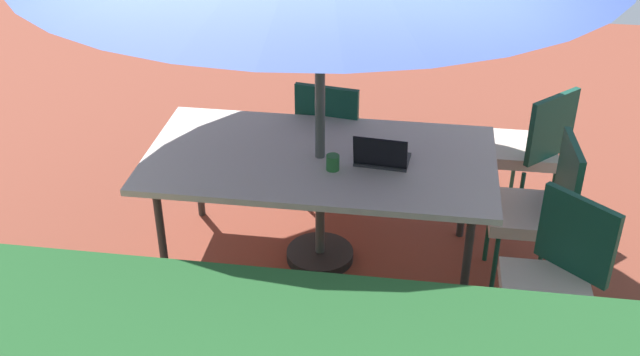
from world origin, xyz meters
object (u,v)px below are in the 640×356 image
(chair_northwest, at_px, (554,278))
(cup, at_px, (333,163))
(chair_southwest, at_px, (530,145))
(dining_table, at_px, (320,163))
(chair_west, at_px, (538,206))
(chair_south, at_px, (332,134))
(laptop, at_px, (382,157))

(chair_northwest, height_order, cup, chair_northwest)
(chair_northwest, distance_m, cup, 1.40)
(chair_southwest, bearing_deg, dining_table, -16.07)
(chair_west, distance_m, cup, 1.27)
(chair_southwest, distance_m, cup, 1.56)
(chair_west, xyz_separation_m, chair_northwest, (-0.01, 0.70, 0.00))
(chair_south, bearing_deg, chair_northwest, 141.86)
(laptop, distance_m, cup, 0.30)
(chair_southwest, distance_m, chair_south, 1.36)
(dining_table, distance_m, laptop, 0.39)
(chair_south, bearing_deg, dining_table, 99.75)
(dining_table, height_order, chair_west, chair_west)
(laptop, bearing_deg, chair_northwest, 149.98)
(chair_southwest, xyz_separation_m, chair_northwest, (0.00, 1.47, 0.00))
(dining_table, xyz_separation_m, cup, (-0.10, 0.15, 0.10))
(chair_south, distance_m, cup, 0.91)
(chair_west, xyz_separation_m, chair_southwest, (-0.02, -0.77, 0.00))
(chair_south, bearing_deg, cup, 105.99)
(dining_table, bearing_deg, chair_southwest, -151.04)
(laptop, bearing_deg, chair_south, -57.22)
(dining_table, relative_size, chair_northwest, 2.17)
(chair_west, distance_m, chair_southwest, 0.77)
(chair_southwest, distance_m, laptop, 1.28)
(chair_northwest, relative_size, cup, 10.34)
(chair_west, bearing_deg, chair_south, -122.46)
(laptop, height_order, cup, laptop)
(chair_south, height_order, laptop, laptop)
(dining_table, bearing_deg, chair_northwest, 151.59)
(chair_southwest, height_order, cup, chair_southwest)
(dining_table, height_order, chair_northwest, chair_northwest)
(dining_table, height_order, chair_south, chair_south)
(cup, bearing_deg, chair_south, -82.54)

